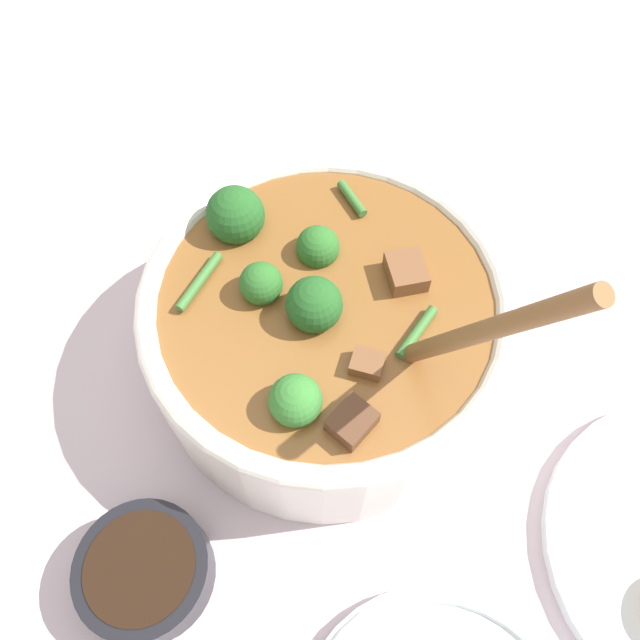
{
  "coord_description": "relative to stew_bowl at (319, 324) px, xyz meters",
  "views": [
    {
      "loc": [
        0.23,
        0.0,
        0.46
      ],
      "look_at": [
        0.0,
        0.0,
        0.06
      ],
      "focal_mm": 35.0,
      "sensor_mm": 36.0,
      "label": 1
    }
  ],
  "objects": [
    {
      "name": "ground_plane",
      "position": [
        -0.0,
        0.0,
        -0.06
      ],
      "size": [
        4.0,
        4.0,
        0.0
      ],
      "primitive_type": "plane",
      "color": "silver"
    },
    {
      "name": "stew_bowl",
      "position": [
        0.0,
        0.0,
        0.0
      ],
      "size": [
        0.26,
        0.26,
        0.24
      ],
      "color": "white",
      "rests_on": "ground_plane"
    },
    {
      "name": "condiment_bowl",
      "position": [
        0.17,
        -0.12,
        -0.04
      ],
      "size": [
        0.09,
        0.09,
        0.04
      ],
      "color": "black",
      "rests_on": "ground_plane"
    }
  ]
}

